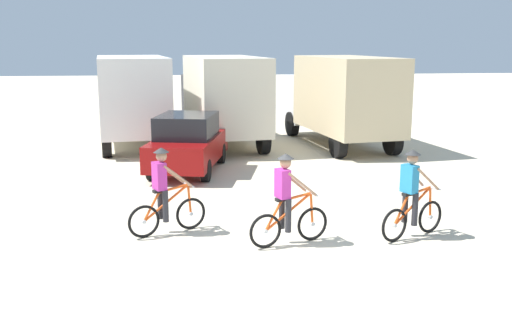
{
  "coord_description": "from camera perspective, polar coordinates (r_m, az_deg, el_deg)",
  "views": [
    {
      "loc": [
        -1.36,
        -9.54,
        3.92
      ],
      "look_at": [
        0.19,
        4.29,
        1.1
      ],
      "focal_mm": 41.41,
      "sensor_mm": 36.0,
      "label": 1
    }
  ],
  "objects": [
    {
      "name": "cyclist_orange_shirt",
      "position": [
        12.2,
        -8.83,
        -3.28
      ],
      "size": [
        1.58,
        0.86,
        1.82
      ],
      "color": "black",
      "rests_on": "ground"
    },
    {
      "name": "cyclist_near_camera",
      "position": [
        12.23,
        14.83,
        -3.49
      ],
      "size": [
        1.57,
        0.88,
        1.82
      ],
      "color": "black",
      "rests_on": "ground"
    },
    {
      "name": "sedan_parked",
      "position": [
        18.0,
        -6.58,
        1.66
      ],
      "size": [
        2.63,
        4.48,
        1.76
      ],
      "color": "maroon",
      "rests_on": "ground"
    },
    {
      "name": "box_truck_tan_camper",
      "position": [
        22.51,
        8.22,
        6.12
      ],
      "size": [
        3.3,
        7.02,
        3.35
      ],
      "color": "#CCB78E",
      "rests_on": "ground"
    },
    {
      "name": "box_truck_white_box",
      "position": [
        22.93,
        -11.9,
        6.09
      ],
      "size": [
        3.26,
        7.01,
        3.35
      ],
      "color": "white",
      "rests_on": "ground"
    },
    {
      "name": "box_truck_cream_rv",
      "position": [
        22.52,
        -3.3,
        6.22
      ],
      "size": [
        3.24,
        7.0,
        3.35
      ],
      "color": "beige",
      "rests_on": "ground"
    },
    {
      "name": "cyclist_cowboy_hat",
      "position": [
        11.44,
        3.01,
        -4.15
      ],
      "size": [
        1.65,
        0.73,
        1.82
      ],
      "color": "black",
      "rests_on": "ground"
    },
    {
      "name": "ground_plane",
      "position": [
        10.41,
        1.63,
        -10.68
      ],
      "size": [
        120.0,
        120.0,
        0.0
      ],
      "primitive_type": "plane",
      "color": "beige"
    }
  ]
}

